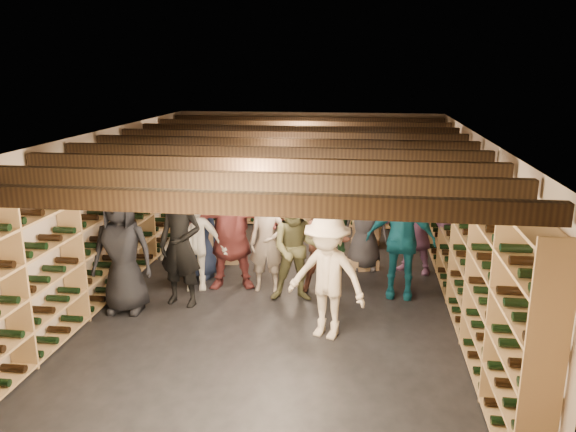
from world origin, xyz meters
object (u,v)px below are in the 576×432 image
Objects in this scene: person_1 at (180,245)px; person_4 at (401,241)px; person_3 at (327,277)px; person_10 at (332,213)px; crate_loose at (362,264)px; person_8 at (326,244)px; person_0 at (122,252)px; person_9 at (194,240)px; person_2 at (297,249)px; crate_stack_right at (366,233)px; person_5 at (231,228)px; person_7 at (267,243)px; person_12 at (365,225)px; crate_stack_left at (224,243)px; person_11 at (416,226)px; person_6 at (199,231)px.

person_4 is (3.09, 0.73, -0.03)m from person_1.
person_10 is (-0.09, 2.55, 0.15)m from person_3.
person_8 is at bearing -117.08° from crate_loose.
person_0 is 3.49m from person_10.
person_9 is 2.37m from person_10.
crate_loose is 0.32× the size of person_2.
person_10 is (2.03, 1.82, 0.07)m from person_1.
crate_stack_right is 3.88m from person_3.
crate_loose is 2.42m from person_5.
crate_stack_right is 0.36× the size of person_7.
person_4 reaches higher than person_12.
crate_stack_left reaches higher than crate_stack_right.
person_1 is 3.88m from person_11.
person_5 is 1.18× the size of person_9.
person_5 is at bearing 151.89° from person_2.
person_3 is 1.06× the size of person_8.
person_12 is (0.46, 2.55, -0.03)m from person_3.
person_2 is at bearing -45.12° from crate_stack_left.
crate_stack_right is 2.87m from person_7.
person_4 is 3.07m from person_9.
person_2 is at bearing -7.67° from person_6.
person_11 is at bearing -5.59° from person_12.
person_3 is 1.75m from person_4.
person_0 is 1.14× the size of person_7.
person_4 reaches higher than person_8.
person_11 is at bearing 39.65° from person_1.
person_9 is (-2.08, 1.27, -0.00)m from person_3.
person_7 is at bearing -121.88° from crate_stack_right.
person_5 reaches higher than person_12.
person_12 is (0.55, 0.00, -0.19)m from person_10.
person_2 is (1.46, -1.46, 0.45)m from crate_stack_left.
crate_stack_left is at bearing -160.80° from person_10.
person_9 is (0.10, -0.54, 0.03)m from person_6.
person_6 is at bearing 149.65° from person_2.
person_5 reaches higher than person_8.
person_4 is 1.07× the size of person_9.
person_5 is 0.61m from person_7.
person_0 reaches higher than crate_loose.
person_1 is 2.14m from person_8.
person_0 is 0.90× the size of person_10.
person_0 reaches higher than person_8.
person_0 is 1.00× the size of person_4.
person_10 is at bearing 68.33° from person_8.
person_4 is 1.13× the size of person_8.
person_3 is 1.06× the size of person_7.
person_1 is at bearing -162.63° from person_4.
person_3 is 2.84m from person_6.
crate_loose is at bearing -155.12° from person_11.
person_0 reaches higher than person_4.
crate_stack_left is 1.98m from person_10.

